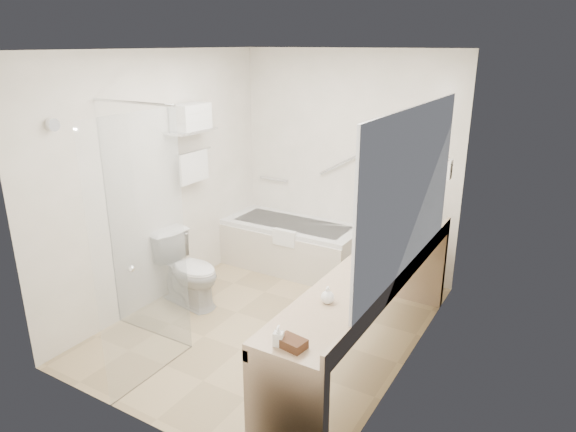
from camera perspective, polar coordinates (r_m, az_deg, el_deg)
The scene contains 25 objects.
floor at distance 5.02m, azimuth -1.79°, elevation -11.84°, with size 3.20×3.20×0.00m, color tan.
ceiling at distance 4.32m, azimuth -2.14°, elevation 18.02°, with size 2.60×3.20×0.10m, color silver.
wall_back at distance 5.88m, azimuth 6.52°, elevation 5.82°, with size 2.60×0.10×2.50m, color white.
wall_front at distance 3.36m, azimuth -16.84°, elevation -4.92°, with size 2.60×0.10×2.50m, color white.
wall_left at distance 5.31m, azimuth -13.89°, elevation 3.97°, with size 0.10×3.20×2.50m, color white.
wall_right at distance 4.00m, azimuth 13.95°, elevation -0.86°, with size 0.10×3.20×2.50m, color white.
bathtub at distance 6.08m, azimuth 0.48°, elevation -3.24°, with size 1.60×0.73×0.59m.
grab_bar_short at distance 6.35m, azimuth -1.56°, elevation 4.13°, with size 0.03×0.03×0.40m, color silver.
grab_bar_long at distance 5.86m, azimuth 5.91°, elevation 5.81°, with size 0.03×0.03×0.60m, color silver.
shower_enclosure at distance 4.29m, azimuth -15.83°, elevation -2.31°, with size 0.96×0.91×2.11m.
towel_shelf at distance 5.37m, azimuth -10.68°, elevation 9.86°, with size 0.24×0.55×0.81m.
vanity_counter at distance 4.19m, azimuth 9.04°, elevation -8.70°, with size 0.55×2.70×0.95m.
sink at distance 4.44m, azimuth 11.48°, elevation -4.62°, with size 0.40×0.52×0.14m, color silver.
faucet at distance 4.36m, azimuth 13.36°, elevation -3.64°, with size 0.03×0.03×0.14m, color silver.
mirror at distance 3.78m, azimuth 13.48°, elevation 2.80°, with size 0.02×2.00×1.20m, color #B7BBC4.
hairdryer_unit at distance 4.94m, azimuth 17.25°, elevation 4.98°, with size 0.08×0.10×0.18m, color white.
toilet at distance 5.32m, azimuth -11.00°, elevation -5.93°, with size 0.42×0.74×0.73m, color silver.
amenity_basket at distance 3.11m, azimuth 0.43°, elevation -13.92°, with size 0.17×0.11×0.06m, color #4F2D1C.
soap_bottle_a at distance 3.12m, azimuth -1.07°, elevation -13.69°, with size 0.06×0.13×0.06m, color white.
soap_bottle_b at distance 3.58m, azimuth 4.42°, elevation -8.91°, with size 0.09×0.12×0.09m, color white.
water_bottle_left at distance 5.10m, azimuth 12.63°, elevation -0.05°, with size 0.07×0.07×0.22m.
water_bottle_mid at distance 5.02m, azimuth 13.47°, elevation -0.51°, with size 0.06×0.06×0.21m.
water_bottle_right at distance 4.92m, azimuth 13.81°, elevation -0.96°, with size 0.06×0.06×0.20m.
drinking_glass_near at distance 5.11m, azimuth 13.51°, elevation -0.76°, with size 0.07×0.07×0.08m, color silver.
drinking_glass_far at distance 4.63m, azimuth 11.13°, elevation -2.64°, with size 0.07×0.07×0.09m, color silver.
Camera 1 is at (2.34, -3.64, 2.55)m, focal length 32.00 mm.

